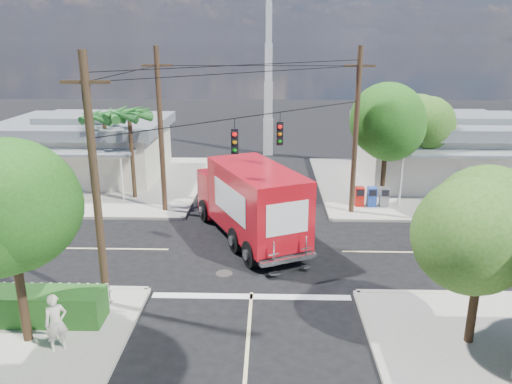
{
  "coord_description": "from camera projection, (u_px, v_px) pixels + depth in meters",
  "views": [
    {
      "loc": [
        0.65,
        -21.11,
        9.29
      ],
      "look_at": [
        0.0,
        2.0,
        2.2
      ],
      "focal_mm": 35.0,
      "sensor_mm": 36.0,
      "label": 1
    }
  ],
  "objects": [
    {
      "name": "sidewalk_ne",
      "position": [
        424.0,
        185.0,
        33.0
      ],
      "size": [
        14.12,
        14.12,
        0.14
      ],
      "color": "#9B968C",
      "rests_on": "ground"
    },
    {
      "name": "palm_nw_back",
      "position": [
        104.0,
        118.0,
        30.41
      ],
      "size": [
        3.01,
        3.08,
        5.19
      ],
      "color": "#422D1C",
      "rests_on": "sidewalk_nw"
    },
    {
      "name": "building_ne",
      "position": [
        447.0,
        148.0,
        33.33
      ],
      "size": [
        11.8,
        10.2,
        4.5
      ],
      "color": "beige",
      "rests_on": "sidewalk_ne"
    },
    {
      "name": "picket_fence",
      "position": [
        29.0,
        294.0,
        17.58
      ],
      "size": [
        5.94,
        0.06,
        1.0
      ],
      "color": "silver",
      "rests_on": "sidewalk_sw"
    },
    {
      "name": "tree_ne_front",
      "position": [
        388.0,
        124.0,
        27.78
      ],
      "size": [
        4.21,
        4.14,
        6.66
      ],
      "color": "#422D1C",
      "rests_on": "sidewalk_ne"
    },
    {
      "name": "tree_sw_front",
      "position": [
        9.0,
        216.0,
        14.63
      ],
      "size": [
        3.88,
        3.78,
        6.03
      ],
      "color": "#422D1C",
      "rests_on": "sidewalk_sw"
    },
    {
      "name": "utility_poles",
      "position": [
        222.0,
        143.0,
        23.12
      ],
      "size": [
        12.0,
        10.68,
        9.0
      ],
      "color": "#473321",
      "rests_on": "ground"
    },
    {
      "name": "building_nw",
      "position": [
        87.0,
        146.0,
        34.5
      ],
      "size": [
        10.8,
        10.2,
        4.3
      ],
      "color": "beige",
      "rests_on": "sidewalk_nw"
    },
    {
      "name": "parked_car",
      "position": [
        503.0,
        220.0,
        24.83
      ],
      "size": [
        5.48,
        3.64,
        1.4
      ],
      "primitive_type": "imported",
      "rotation": [
        0.0,
        0.0,
        1.86
      ],
      "color": "silver",
      "rests_on": "ground"
    },
    {
      "name": "pedestrian",
      "position": [
        56.0,
        323.0,
        15.13
      ],
      "size": [
        0.8,
        0.73,
        1.84
      ],
      "primitive_type": "imported",
      "rotation": [
        0.0,
        0.0,
        0.56
      ],
      "color": "beige",
      "rests_on": "sidewalk_sw"
    },
    {
      "name": "palm_nw_front",
      "position": [
        129.0,
        116.0,
        28.81
      ],
      "size": [
        3.01,
        3.08,
        5.59
      ],
      "color": "#422D1C",
      "rests_on": "sidewalk_nw"
    },
    {
      "name": "tree_se",
      "position": [
        486.0,
        226.0,
        14.62
      ],
      "size": [
        3.67,
        3.54,
        5.62
      ],
      "color": "#422D1C",
      "rests_on": "sidewalk_se"
    },
    {
      "name": "hedge_sw",
      "position": [
        12.0,
        306.0,
        16.82
      ],
      "size": [
        6.2,
        1.2,
        1.1
      ],
      "primitive_type": "cube",
      "color": "#1E4C1B",
      "rests_on": "sidewalk_sw"
    },
    {
      "name": "radio_tower",
      "position": [
        268.0,
        86.0,
        40.36
      ],
      "size": [
        0.8,
        0.8,
        17.0
      ],
      "color": "silver",
      "rests_on": "ground"
    },
    {
      "name": "vending_boxes",
      "position": [
        372.0,
        197.0,
        28.46
      ],
      "size": [
        1.9,
        0.5,
        1.1
      ],
      "color": "#A0130C",
      "rests_on": "sidewalk_ne"
    },
    {
      "name": "sidewalk_nw",
      "position": [
        99.0,
        182.0,
        33.59
      ],
      "size": [
        14.12,
        14.12,
        0.14
      ],
      "color": "#9B968C",
      "rests_on": "ground"
    },
    {
      "name": "road_markings",
      "position": [
        254.0,
        264.0,
        21.51
      ],
      "size": [
        32.0,
        32.0,
        0.01
      ],
      "color": "beige",
      "rests_on": "ground"
    },
    {
      "name": "tree_ne_back",
      "position": [
        422.0,
        128.0,
        29.98
      ],
      "size": [
        3.77,
        3.66,
        5.82
      ],
      "color": "#422D1C",
      "rests_on": "sidewalk_ne"
    },
    {
      "name": "delivery_truck",
      "position": [
        250.0,
        202.0,
        23.74
      ],
      "size": [
        5.93,
        8.83,
        3.72
      ],
      "color": "black",
      "rests_on": "ground"
    },
    {
      "name": "ground",
      "position": [
        255.0,
        250.0,
        22.92
      ],
      "size": [
        120.0,
        120.0,
        0.0
      ],
      "primitive_type": "plane",
      "color": "black",
      "rests_on": "ground"
    }
  ]
}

